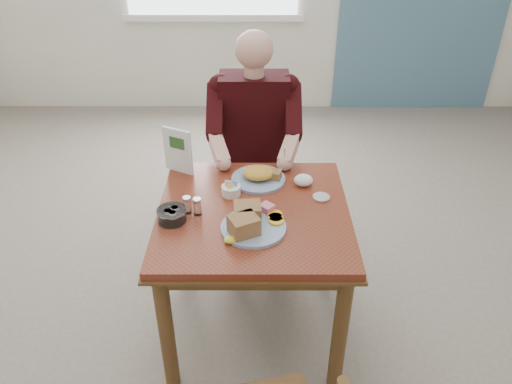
{
  "coord_description": "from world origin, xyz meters",
  "views": [
    {
      "loc": [
        0.01,
        -1.93,
        2.09
      ],
      "look_at": [
        0.01,
        0.0,
        0.85
      ],
      "focal_mm": 35.0,
      "sensor_mm": 36.0,
      "label": 1
    }
  ],
  "objects_px": {
    "diner": "(254,132)",
    "near_plate": "(250,222)",
    "table": "(254,229)",
    "far_plate": "(259,176)",
    "chair_far": "(254,173)"
  },
  "relations": [
    {
      "from": "diner",
      "to": "near_plate",
      "type": "relative_size",
      "value": 3.73
    },
    {
      "from": "table",
      "to": "far_plate",
      "type": "distance_m",
      "value": 0.3
    },
    {
      "from": "chair_far",
      "to": "diner",
      "type": "height_order",
      "value": "diner"
    },
    {
      "from": "table",
      "to": "near_plate",
      "type": "relative_size",
      "value": 2.48
    },
    {
      "from": "chair_far",
      "to": "diner",
      "type": "bearing_deg",
      "value": -89.99
    },
    {
      "from": "near_plate",
      "to": "far_plate",
      "type": "bearing_deg",
      "value": 84.1
    },
    {
      "from": "chair_far",
      "to": "near_plate",
      "type": "bearing_deg",
      "value": -90.81
    },
    {
      "from": "chair_far",
      "to": "diner",
      "type": "relative_size",
      "value": 0.69
    },
    {
      "from": "table",
      "to": "far_plate",
      "type": "height_order",
      "value": "far_plate"
    },
    {
      "from": "diner",
      "to": "far_plate",
      "type": "relative_size",
      "value": 4.05
    },
    {
      "from": "table",
      "to": "diner",
      "type": "bearing_deg",
      "value": 90.0
    },
    {
      "from": "near_plate",
      "to": "diner",
      "type": "bearing_deg",
      "value": 89.11
    },
    {
      "from": "table",
      "to": "near_plate",
      "type": "distance_m",
      "value": 0.21
    },
    {
      "from": "chair_far",
      "to": "far_plate",
      "type": "xyz_separation_m",
      "value": [
        0.03,
        -0.53,
        0.3
      ]
    },
    {
      "from": "table",
      "to": "near_plate",
      "type": "bearing_deg",
      "value": -95.18
    }
  ]
}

